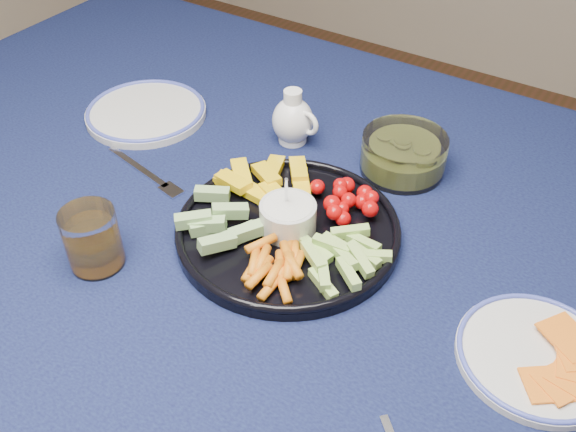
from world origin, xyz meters
The scene contains 8 objects.
dining_table centered at (0.00, 0.00, 0.66)m, with size 1.67×1.07×0.75m.
crudite_platter centered at (0.04, -0.05, 0.76)m, with size 0.32×0.32×0.10m.
creamer_pitcher centered at (-0.08, 0.16, 0.79)m, with size 0.09×0.07×0.10m.
pickle_bowl centered at (0.12, 0.19, 0.77)m, with size 0.14×0.14×0.06m.
cheese_plate centered at (0.41, -0.07, 0.76)m, with size 0.19×0.19×0.02m.
juice_tumbler centered at (-0.15, -0.23, 0.78)m, with size 0.07×0.07×0.09m.
fork_left centered at (-0.22, -0.05, 0.75)m, with size 0.18×0.05×0.00m.
side_plate_extra centered at (-0.35, 0.09, 0.76)m, with size 0.22×0.22×0.02m.
Camera 1 is at (0.42, -0.62, 1.38)m, focal length 40.00 mm.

